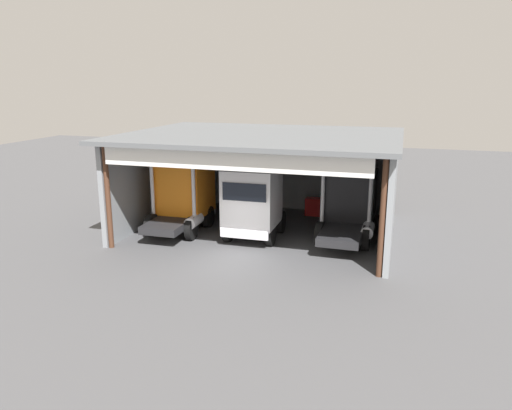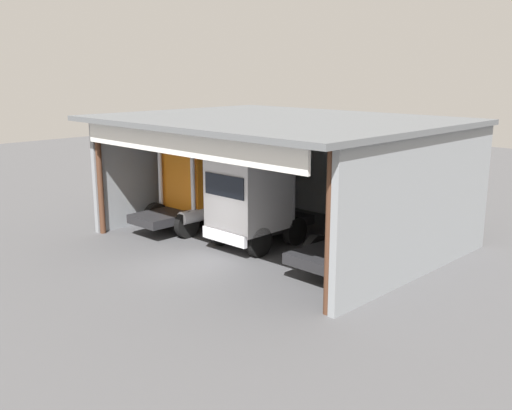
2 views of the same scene
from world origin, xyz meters
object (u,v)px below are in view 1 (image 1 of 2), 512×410
Objects in this scene: truck_black_center_right_bay at (349,203)px; oil_drum at (318,207)px; truck_orange_left_bay at (183,193)px; truck_white_right_bay at (253,201)px; tool_cart at (314,207)px.

truck_black_center_right_bay is 6.23× the size of oil_drum.
truck_orange_left_bay is 1.08× the size of truck_white_right_bay.
truck_black_center_right_bay is at bearing -159.91° from truck_white_right_bay.
truck_black_center_right_bay is at bearing -60.49° from oil_drum.
truck_orange_left_bay is 8.30m from truck_black_center_right_bay.
truck_white_right_bay is 4.66m from truck_black_center_right_bay.
tool_cart is (-2.31, 3.48, -1.21)m from truck_black_center_right_bay.
truck_black_center_right_bay is 4.40m from oil_drum.
truck_white_right_bay reaches higher than oil_drum.
truck_black_center_right_bay reaches higher than oil_drum.
truck_orange_left_bay is 0.89× the size of truck_black_center_right_bay.
truck_orange_left_bay is at bearing -141.93° from tool_cart.
tool_cart is (2.04, 5.13, -1.38)m from truck_white_right_bay.
oil_drum is 0.30m from tool_cart.
truck_orange_left_bay is at bearing -171.31° from truck_black_center_right_bay.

